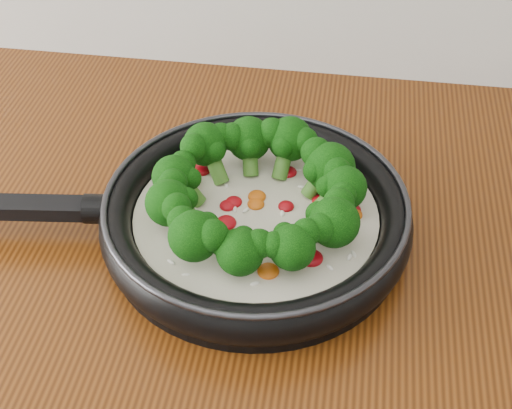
# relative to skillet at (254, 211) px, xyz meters

# --- Properties ---
(skillet) EXTENTS (0.57, 0.40, 0.10)m
(skillet) POSITION_rel_skillet_xyz_m (0.00, 0.00, 0.00)
(skillet) COLOR black
(skillet) RESTS_ON counter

